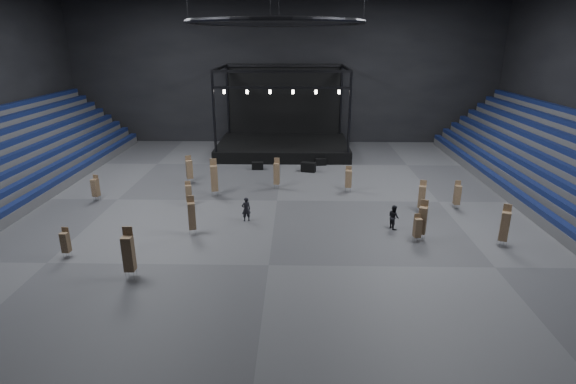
{
  "coord_description": "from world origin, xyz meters",
  "views": [
    {
      "loc": [
        1.54,
        -32.76,
        11.97
      ],
      "look_at": [
        0.9,
        -2.0,
        1.4
      ],
      "focal_mm": 28.0,
      "sensor_mm": 36.0,
      "label": 1
    }
  ],
  "objects_px": {
    "chair_stack_5": "(95,187)",
    "chair_stack_6": "(417,227)",
    "flight_case_right": "(321,162)",
    "chair_stack_10": "(129,253)",
    "chair_stack_2": "(277,173)",
    "chair_stack_8": "(348,178)",
    "chair_stack_1": "(65,242)",
    "flight_case_left": "(258,166)",
    "man_center": "(246,209)",
    "flight_case_mid": "(308,167)",
    "chair_stack_12": "(214,177)",
    "chair_stack_4": "(505,225)",
    "stage": "(283,138)",
    "chair_stack_9": "(189,169)",
    "chair_stack_3": "(422,196)",
    "crew_member": "(394,217)",
    "chair_stack_13": "(457,194)",
    "chair_stack_0": "(192,215)",
    "chair_stack_7": "(189,193)"
  },
  "relations": [
    {
      "from": "flight_case_left",
      "to": "chair_stack_12",
      "type": "distance_m",
      "value": 8.28
    },
    {
      "from": "chair_stack_2",
      "to": "chair_stack_8",
      "type": "bearing_deg",
      "value": -0.79
    },
    {
      "from": "crew_member",
      "to": "chair_stack_13",
      "type": "bearing_deg",
      "value": -75.44
    },
    {
      "from": "stage",
      "to": "chair_stack_6",
      "type": "xyz_separation_m",
      "value": [
        8.97,
        -23.49,
        -0.47
      ]
    },
    {
      "from": "flight_case_mid",
      "to": "chair_stack_8",
      "type": "height_order",
      "value": "chair_stack_8"
    },
    {
      "from": "chair_stack_9",
      "to": "man_center",
      "type": "relative_size",
      "value": 1.41
    },
    {
      "from": "flight_case_mid",
      "to": "chair_stack_5",
      "type": "relative_size",
      "value": 0.66
    },
    {
      "from": "chair_stack_5",
      "to": "chair_stack_10",
      "type": "xyz_separation_m",
      "value": [
        6.83,
        -11.71,
        0.36
      ]
    },
    {
      "from": "chair_stack_5",
      "to": "crew_member",
      "type": "bearing_deg",
      "value": 2.87
    },
    {
      "from": "chair_stack_5",
      "to": "chair_stack_12",
      "type": "bearing_deg",
      "value": 23.73
    },
    {
      "from": "flight_case_left",
      "to": "flight_case_right",
      "type": "height_order",
      "value": "flight_case_left"
    },
    {
      "from": "chair_stack_13",
      "to": "crew_member",
      "type": "relative_size",
      "value": 1.32
    },
    {
      "from": "chair_stack_8",
      "to": "chair_stack_10",
      "type": "distance_m",
      "value": 19.21
    },
    {
      "from": "chair_stack_4",
      "to": "chair_stack_0",
      "type": "bearing_deg",
      "value": -160.95
    },
    {
      "from": "flight_case_left",
      "to": "chair_stack_13",
      "type": "height_order",
      "value": "chair_stack_13"
    },
    {
      "from": "chair_stack_1",
      "to": "chair_stack_13",
      "type": "xyz_separation_m",
      "value": [
        24.98,
        8.3,
        0.15
      ]
    },
    {
      "from": "flight_case_mid",
      "to": "chair_stack_0",
      "type": "relative_size",
      "value": 0.52
    },
    {
      "from": "chair_stack_9",
      "to": "chair_stack_2",
      "type": "bearing_deg",
      "value": -34.25
    },
    {
      "from": "chair_stack_3",
      "to": "crew_member",
      "type": "height_order",
      "value": "chair_stack_3"
    },
    {
      "from": "flight_case_mid",
      "to": "chair_stack_12",
      "type": "relative_size",
      "value": 0.45
    },
    {
      "from": "chair_stack_13",
      "to": "crew_member",
      "type": "xyz_separation_m",
      "value": [
        -5.38,
        -3.74,
        -0.3
      ]
    },
    {
      "from": "chair_stack_12",
      "to": "chair_stack_8",
      "type": "bearing_deg",
      "value": -6.64
    },
    {
      "from": "chair_stack_1",
      "to": "chair_stack_5",
      "type": "relative_size",
      "value": 0.88
    },
    {
      "from": "chair_stack_6",
      "to": "flight_case_left",
      "type": "bearing_deg",
      "value": 116.85
    },
    {
      "from": "flight_case_left",
      "to": "chair_stack_1",
      "type": "xyz_separation_m",
      "value": [
        -9.4,
        -18.49,
        0.61
      ]
    },
    {
      "from": "flight_case_right",
      "to": "chair_stack_7",
      "type": "distance_m",
      "value": 15.58
    },
    {
      "from": "chair_stack_6",
      "to": "chair_stack_7",
      "type": "bearing_deg",
      "value": 150.39
    },
    {
      "from": "flight_case_right",
      "to": "chair_stack_8",
      "type": "height_order",
      "value": "chair_stack_8"
    },
    {
      "from": "man_center",
      "to": "chair_stack_3",
      "type": "bearing_deg",
      "value": 168.17
    },
    {
      "from": "chair_stack_5",
      "to": "chair_stack_1",
      "type": "bearing_deg",
      "value": -60.66
    },
    {
      "from": "chair_stack_1",
      "to": "chair_stack_7",
      "type": "height_order",
      "value": "chair_stack_7"
    },
    {
      "from": "flight_case_left",
      "to": "chair_stack_12",
      "type": "xyz_separation_m",
      "value": [
        -2.76,
        -7.72,
        1.17
      ]
    },
    {
      "from": "chair_stack_4",
      "to": "chair_stack_6",
      "type": "height_order",
      "value": "chair_stack_4"
    },
    {
      "from": "chair_stack_8",
      "to": "chair_stack_6",
      "type": "bearing_deg",
      "value": -68.86
    },
    {
      "from": "chair_stack_7",
      "to": "chair_stack_8",
      "type": "xyz_separation_m",
      "value": [
        12.31,
        3.41,
        0.16
      ]
    },
    {
      "from": "chair_stack_0",
      "to": "chair_stack_9",
      "type": "bearing_deg",
      "value": 89.14
    },
    {
      "from": "chair_stack_1",
      "to": "crew_member",
      "type": "height_order",
      "value": "chair_stack_1"
    },
    {
      "from": "flight_case_left",
      "to": "chair_stack_12",
      "type": "bearing_deg",
      "value": -109.65
    },
    {
      "from": "flight_case_right",
      "to": "chair_stack_10",
      "type": "height_order",
      "value": "chair_stack_10"
    },
    {
      "from": "flight_case_mid",
      "to": "chair_stack_3",
      "type": "height_order",
      "value": "chair_stack_3"
    },
    {
      "from": "chair_stack_6",
      "to": "chair_stack_7",
      "type": "distance_m",
      "value": 16.7
    },
    {
      "from": "chair_stack_9",
      "to": "chair_stack_13",
      "type": "xyz_separation_m",
      "value": [
        21.11,
        -5.86,
        -0.15
      ]
    },
    {
      "from": "flight_case_mid",
      "to": "chair_stack_13",
      "type": "distance_m",
      "value": 14.34
    },
    {
      "from": "stage",
      "to": "flight_case_left",
      "type": "bearing_deg",
      "value": -106.78
    },
    {
      "from": "chair_stack_2",
      "to": "man_center",
      "type": "height_order",
      "value": "chair_stack_2"
    },
    {
      "from": "flight_case_left",
      "to": "flight_case_mid",
      "type": "xyz_separation_m",
      "value": [
        4.87,
        -0.67,
        0.09
      ]
    },
    {
      "from": "chair_stack_1",
      "to": "chair_stack_3",
      "type": "height_order",
      "value": "chair_stack_3"
    },
    {
      "from": "chair_stack_3",
      "to": "flight_case_left",
      "type": "bearing_deg",
      "value": 158.12
    },
    {
      "from": "chair_stack_5",
      "to": "chair_stack_6",
      "type": "distance_m",
      "value": 24.0
    },
    {
      "from": "chair_stack_2",
      "to": "chair_stack_5",
      "type": "bearing_deg",
      "value": -159.6
    }
  ]
}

